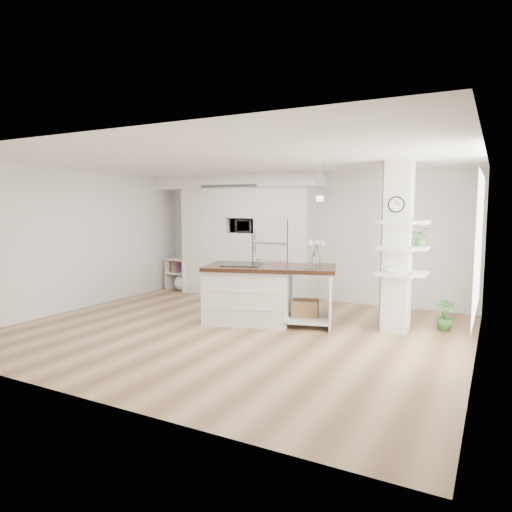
{
  "coord_description": "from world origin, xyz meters",
  "views": [
    {
      "loc": [
        3.68,
        -6.18,
        1.97
      ],
      "look_at": [
        -0.07,
        0.9,
        1.12
      ],
      "focal_mm": 32.0,
      "sensor_mm": 36.0,
      "label": 1
    }
  ],
  "objects_px": {
    "bookshelf": "(180,277)",
    "refrigerator": "(276,259)",
    "floor_plant_a": "(399,316)",
    "kitchen_island": "(256,293)"
  },
  "relations": [
    {
      "from": "refrigerator",
      "to": "floor_plant_a",
      "type": "xyz_separation_m",
      "value": [
        2.86,
        -1.36,
        -0.65
      ]
    },
    {
      "from": "refrigerator",
      "to": "kitchen_island",
      "type": "distance_m",
      "value": 2.12
    },
    {
      "from": "refrigerator",
      "to": "kitchen_island",
      "type": "xyz_separation_m",
      "value": [
        0.56,
        -2.01,
        -0.36
      ]
    },
    {
      "from": "bookshelf",
      "to": "refrigerator",
      "type": "bearing_deg",
      "value": 15.5
    },
    {
      "from": "refrigerator",
      "to": "bookshelf",
      "type": "distance_m",
      "value": 2.51
    },
    {
      "from": "refrigerator",
      "to": "floor_plant_a",
      "type": "height_order",
      "value": "refrigerator"
    },
    {
      "from": "kitchen_island",
      "to": "floor_plant_a",
      "type": "bearing_deg",
      "value": -1.25
    },
    {
      "from": "floor_plant_a",
      "to": "bookshelf",
      "type": "bearing_deg",
      "value": 167.54
    },
    {
      "from": "refrigerator",
      "to": "kitchen_island",
      "type": "relative_size",
      "value": 0.73
    },
    {
      "from": "refrigerator",
      "to": "floor_plant_a",
      "type": "bearing_deg",
      "value": -25.46
    }
  ]
}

